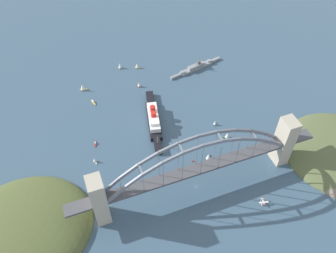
{
  "coord_description": "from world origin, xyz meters",
  "views": [
    {
      "loc": [
        -95.55,
        -170.84,
        298.32
      ],
      "look_at": [
        0.0,
        79.25,
        8.0
      ],
      "focal_mm": 37.22,
      "sensor_mm": 36.0,
      "label": 1
    }
  ],
  "objects_px": {
    "small_boat_0": "(82,87)",
    "small_boat_9": "(137,66)",
    "naval_cruiser": "(196,67)",
    "seaplane_taxiing_near_bridge": "(263,202)",
    "channel_marker_buoy": "(193,161)",
    "small_boat_4": "(139,84)",
    "small_boat_8": "(215,123)",
    "small_boat_1": "(93,102)",
    "small_boat_7": "(95,144)",
    "ocean_liner": "(154,119)",
    "small_boat_5": "(209,157)",
    "harbor_arch_bridge": "(198,168)",
    "small_boat_2": "(227,135)",
    "small_boat_6": "(120,66)",
    "small_boat_3": "(95,160)"
  },
  "relations": [
    {
      "from": "harbor_arch_bridge",
      "to": "small_boat_7",
      "type": "bearing_deg",
      "value": 132.51
    },
    {
      "from": "small_boat_0",
      "to": "small_boat_9",
      "type": "height_order",
      "value": "small_boat_0"
    },
    {
      "from": "small_boat_6",
      "to": "small_boat_1",
      "type": "bearing_deg",
      "value": -132.23
    },
    {
      "from": "small_boat_1",
      "to": "small_boat_5",
      "type": "height_order",
      "value": "small_boat_5"
    },
    {
      "from": "small_boat_1",
      "to": "small_boat_9",
      "type": "height_order",
      "value": "small_boat_9"
    },
    {
      "from": "small_boat_7",
      "to": "channel_marker_buoy",
      "type": "distance_m",
      "value": 109.96
    },
    {
      "from": "small_boat_6",
      "to": "channel_marker_buoy",
      "type": "height_order",
      "value": "small_boat_6"
    },
    {
      "from": "ocean_liner",
      "to": "small_boat_5",
      "type": "xyz_separation_m",
      "value": [
        36.52,
        -72.8,
        -0.81
      ]
    },
    {
      "from": "small_boat_2",
      "to": "small_boat_6",
      "type": "relative_size",
      "value": 1.05
    },
    {
      "from": "seaplane_taxiing_near_bridge",
      "to": "small_boat_8",
      "type": "bearing_deg",
      "value": 88.75
    },
    {
      "from": "small_boat_1",
      "to": "small_boat_7",
      "type": "xyz_separation_m",
      "value": [
        -12.8,
        -67.12,
        -0.01
      ]
    },
    {
      "from": "harbor_arch_bridge",
      "to": "small_boat_0",
      "type": "distance_m",
      "value": 202.5
    },
    {
      "from": "small_boat_0",
      "to": "small_boat_2",
      "type": "relative_size",
      "value": 1.09
    },
    {
      "from": "small_boat_0",
      "to": "small_boat_4",
      "type": "xyz_separation_m",
      "value": [
        69.92,
        -19.57,
        -1.03
      ]
    },
    {
      "from": "small_boat_0",
      "to": "small_boat_1",
      "type": "bearing_deg",
      "value": -75.53
    },
    {
      "from": "small_boat_3",
      "to": "small_boat_4",
      "type": "xyz_separation_m",
      "value": [
        81.18,
        99.95,
        0.53
      ]
    },
    {
      "from": "small_boat_7",
      "to": "channel_marker_buoy",
      "type": "xyz_separation_m",
      "value": [
        91.74,
        -60.63,
        0.32
      ]
    },
    {
      "from": "seaplane_taxiing_near_bridge",
      "to": "small_boat_3",
      "type": "xyz_separation_m",
      "value": [
        -140.65,
        107.39,
        0.98
      ]
    },
    {
      "from": "seaplane_taxiing_near_bridge",
      "to": "small_boat_8",
      "type": "xyz_separation_m",
      "value": [
        2.41,
        110.52,
        1.14
      ]
    },
    {
      "from": "seaplane_taxiing_near_bridge",
      "to": "small_boat_1",
      "type": "xyz_separation_m",
      "value": [
        -122.12,
        198.74,
        -1.39
      ]
    },
    {
      "from": "small_boat_5",
      "to": "small_boat_3",
      "type": "bearing_deg",
      "value": 160.78
    },
    {
      "from": "ocean_liner",
      "to": "small_boat_1",
      "type": "relative_size",
      "value": 8.64
    },
    {
      "from": "channel_marker_buoy",
      "to": "small_boat_8",
      "type": "bearing_deg",
      "value": 40.93
    },
    {
      "from": "small_boat_9",
      "to": "ocean_liner",
      "type": "bearing_deg",
      "value": -96.96
    },
    {
      "from": "small_boat_0",
      "to": "small_boat_6",
      "type": "relative_size",
      "value": 1.14
    },
    {
      "from": "naval_cruiser",
      "to": "small_boat_0",
      "type": "distance_m",
      "value": 155.06
    },
    {
      "from": "small_boat_8",
      "to": "small_boat_9",
      "type": "xyz_separation_m",
      "value": [
        -52.41,
        135.21,
        0.67
      ]
    },
    {
      "from": "small_boat_5",
      "to": "small_boat_7",
      "type": "xyz_separation_m",
      "value": [
        -108.56,
        64.08,
        -3.92
      ]
    },
    {
      "from": "ocean_liner",
      "to": "small_boat_0",
      "type": "relative_size",
      "value": 9.53
    },
    {
      "from": "seaplane_taxiing_near_bridge",
      "to": "channel_marker_buoy",
      "type": "xyz_separation_m",
      "value": [
        -43.17,
        71.0,
        -1.08
      ]
    },
    {
      "from": "small_boat_4",
      "to": "small_boat_8",
      "type": "bearing_deg",
      "value": -57.42
    },
    {
      "from": "ocean_liner",
      "to": "small_boat_0",
      "type": "height_order",
      "value": "ocean_liner"
    },
    {
      "from": "seaplane_taxiing_near_bridge",
      "to": "small_boat_0",
      "type": "relative_size",
      "value": 0.92
    },
    {
      "from": "naval_cruiser",
      "to": "small_boat_6",
      "type": "relative_size",
      "value": 9.03
    },
    {
      "from": "small_boat_0",
      "to": "small_boat_9",
      "type": "distance_m",
      "value": 81.58
    },
    {
      "from": "small_boat_0",
      "to": "channel_marker_buoy",
      "type": "xyz_separation_m",
      "value": [
        86.21,
        -155.91,
        -3.62
      ]
    },
    {
      "from": "small_boat_1",
      "to": "small_boat_7",
      "type": "relative_size",
      "value": 1.32
    },
    {
      "from": "harbor_arch_bridge",
      "to": "naval_cruiser",
      "type": "distance_m",
      "value": 192.14
    },
    {
      "from": "small_boat_8",
      "to": "channel_marker_buoy",
      "type": "height_order",
      "value": "small_boat_8"
    },
    {
      "from": "ocean_liner",
      "to": "small_boat_0",
      "type": "xyz_separation_m",
      "value": [
        -66.51,
        86.56,
        -0.79
      ]
    },
    {
      "from": "naval_cruiser",
      "to": "seaplane_taxiing_near_bridge",
      "type": "relative_size",
      "value": 8.65
    },
    {
      "from": "small_boat_3",
      "to": "channel_marker_buoy",
      "type": "relative_size",
      "value": 2.45
    },
    {
      "from": "small_boat_5",
      "to": "small_boat_8",
      "type": "relative_size",
      "value": 1.41
    },
    {
      "from": "ocean_liner",
      "to": "small_boat_8",
      "type": "height_order",
      "value": "ocean_liner"
    },
    {
      "from": "naval_cruiser",
      "to": "channel_marker_buoy",
      "type": "relative_size",
      "value": 29.65
    },
    {
      "from": "small_boat_4",
      "to": "channel_marker_buoy",
      "type": "relative_size",
      "value": 2.88
    },
    {
      "from": "harbor_arch_bridge",
      "to": "channel_marker_buoy",
      "type": "relative_size",
      "value": 91.79
    },
    {
      "from": "harbor_arch_bridge",
      "to": "small_boat_0",
      "type": "bearing_deg",
      "value": 112.57
    },
    {
      "from": "small_boat_7",
      "to": "small_boat_4",
      "type": "bearing_deg",
      "value": 45.1
    },
    {
      "from": "ocean_liner",
      "to": "small_boat_6",
      "type": "bearing_deg",
      "value": 94.71
    }
  ]
}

